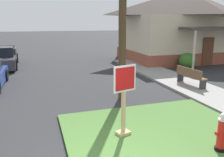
{
  "coord_description": "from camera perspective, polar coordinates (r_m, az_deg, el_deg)",
  "views": [
    {
      "loc": [
        -1.27,
        -4.02,
        3.14
      ],
      "look_at": [
        1.49,
        4.46,
        0.98
      ],
      "focal_mm": 37.69,
      "sensor_mm": 36.0,
      "label": 1
    }
  ],
  "objects": [
    {
      "name": "grass_corner_patch",
      "position": [
        6.92,
        12.0,
        -13.28
      ],
      "size": [
        5.3,
        4.63,
        0.08
      ],
      "primitive_type": "cube",
      "color": "#477033",
      "rests_on": "ground"
    },
    {
      "name": "sidewalk_strip",
      "position": [
        12.23,
        17.89,
        -1.63
      ],
      "size": [
        2.2,
        16.83,
        0.12
      ],
      "primitive_type": "cube",
      "color": "gray",
      "rests_on": "ground"
    },
    {
      "name": "fire_hydrant",
      "position": [
        6.36,
        25.18,
        -11.86
      ],
      "size": [
        0.38,
        0.34,
        0.97
      ],
      "color": "black",
      "rests_on": "grass_corner_patch"
    },
    {
      "name": "stop_sign",
      "position": [
        6.38,
        2.89,
        -5.82
      ],
      "size": [
        0.69,
        0.37,
        1.96
      ],
      "color": "tan",
      "rests_on": "grass_corner_patch"
    },
    {
      "name": "manhole_cover",
      "position": [
        8.05,
        -5.16,
        -9.31
      ],
      "size": [
        0.7,
        0.7,
        0.02
      ],
      "primitive_type": "cylinder",
      "color": "black",
      "rests_on": "ground"
    },
    {
      "name": "pickup_truck_charcoal",
      "position": [
        18.3,
        -25.22,
        4.4
      ],
      "size": [
        2.22,
        5.3,
        1.48
      ],
      "color": "#38383D",
      "rests_on": "ground"
    },
    {
      "name": "street_bench",
      "position": [
        12.01,
        18.46,
        0.68
      ],
      "size": [
        0.55,
        1.77,
        0.85
      ],
      "color": "brown",
      "rests_on": "sidewalk_strip"
    },
    {
      "name": "corner_house",
      "position": [
        20.97,
        16.93,
        12.43
      ],
      "size": [
        9.93,
        8.02,
        5.67
      ],
      "color": "brown",
      "rests_on": "ground"
    },
    {
      "name": "shrub_near_porch",
      "position": [
        16.75,
        17.89,
        4.07
      ],
      "size": [
        1.16,
        1.16,
        1.1
      ],
      "primitive_type": "ellipsoid",
      "color": "#356A24",
      "rests_on": "ground"
    }
  ]
}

